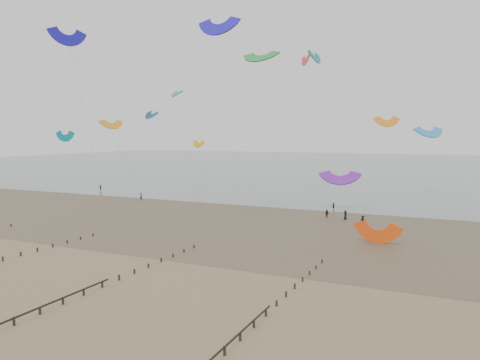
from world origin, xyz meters
The scene contains 6 objects.
ground centered at (0.00, 0.00, 0.00)m, with size 500.00×500.00×0.00m, color brown.
sea_and_shore centered at (-4.08, 34.40, 0.01)m, with size 500.00×665.00×0.03m.
kitesurfer_lead centered at (-31.32, 47.28, 0.93)m, with size 0.68×0.45×1.86m, color black.
kitesurfers centered at (33.13, 49.52, 0.85)m, with size 142.85×22.23×1.89m.
grounded_kite centered at (26.47, 25.81, 0.00)m, with size 5.93×3.11×4.52m, color #FF4E10, non-canonical shape.
kites_airborne centered at (-19.39, 90.64, 23.70)m, with size 241.40×120.30×44.56m.
Camera 1 is at (36.36, -42.65, 15.61)m, focal length 35.00 mm.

